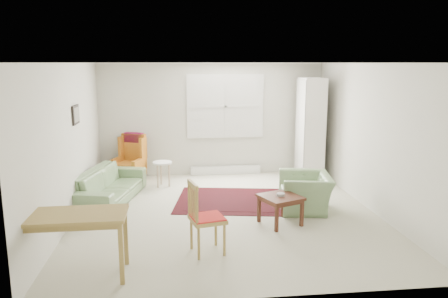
{
  "coord_description": "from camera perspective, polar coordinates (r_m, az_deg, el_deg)",
  "views": [
    {
      "loc": [
        -0.82,
        -7.0,
        2.49
      ],
      "look_at": [
        0.0,
        0.3,
        1.05
      ],
      "focal_mm": 35.0,
      "sensor_mm": 36.0,
      "label": 1
    }
  ],
  "objects": [
    {
      "name": "cabinet",
      "position": [
        9.68,
        11.24,
        2.6
      ],
      "size": [
        0.51,
        0.9,
        2.19
      ],
      "primitive_type": null,
      "rotation": [
        0.0,
        0.0,
        -0.06
      ],
      "color": "white",
      "rests_on": "ground"
    },
    {
      "name": "rug",
      "position": [
        8.11,
        2.94,
        -6.71
      ],
      "size": [
        2.77,
        2.02,
        0.03
      ],
      "primitive_type": null,
      "rotation": [
        0.0,
        0.0,
        -0.16
      ],
      "color": "black",
      "rests_on": "ground"
    },
    {
      "name": "stool",
      "position": [
        9.08,
        -8.02,
        -3.24
      ],
      "size": [
        0.47,
        0.47,
        0.52
      ],
      "primitive_type": null,
      "rotation": [
        0.0,
        0.0,
        -0.26
      ],
      "color": "white",
      "rests_on": "ground"
    },
    {
      "name": "coffee_table",
      "position": [
        6.97,
        7.35,
        -7.89
      ],
      "size": [
        0.75,
        0.75,
        0.47
      ],
      "primitive_type": null,
      "rotation": [
        0.0,
        0.0,
        0.39
      ],
      "color": "#492316",
      "rests_on": "ground"
    },
    {
      "name": "desk_chair",
      "position": [
        5.84,
        -2.18,
        -8.88
      ],
      "size": [
        0.52,
        0.52,
        0.99
      ],
      "primitive_type": null,
      "rotation": [
        0.0,
        0.0,
        1.81
      ],
      "color": "olive",
      "rests_on": "ground"
    },
    {
      "name": "desk",
      "position": [
        5.54,
        -18.95,
        -11.82
      ],
      "size": [
        1.24,
        0.63,
        0.78
      ],
      "primitive_type": null,
      "rotation": [
        0.0,
        0.0,
        0.01
      ],
      "color": "olive",
      "rests_on": "ground"
    },
    {
      "name": "room",
      "position": [
        7.37,
        0.22,
        1.45
      ],
      "size": [
        5.04,
        5.54,
        2.51
      ],
      "color": "#BCB9A1",
      "rests_on": "ground"
    },
    {
      "name": "sofa",
      "position": [
        8.27,
        -14.8,
        -3.86
      ],
      "size": [
        1.23,
        2.16,
        0.82
      ],
      "primitive_type": "imported",
      "rotation": [
        0.0,
        0.0,
        1.34
      ],
      "color": "#6E8D5E",
      "rests_on": "ground"
    },
    {
      "name": "wingback_chair",
      "position": [
        9.62,
        -12.36,
        -1.09
      ],
      "size": [
        0.78,
        0.8,
        1.01
      ],
      "primitive_type": null,
      "rotation": [
        0.0,
        0.0,
        -0.41
      ],
      "color": "#C06F1D",
      "rests_on": "ground"
    },
    {
      "name": "armchair",
      "position": [
        7.68,
        10.6,
        -5.11
      ],
      "size": [
        0.97,
        1.08,
        0.75
      ],
      "primitive_type": "imported",
      "rotation": [
        0.0,
        0.0,
        -1.72
      ],
      "color": "#6E8D5E",
      "rests_on": "ground"
    }
  ]
}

